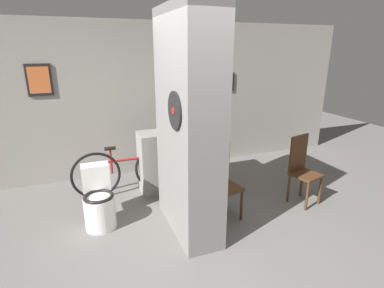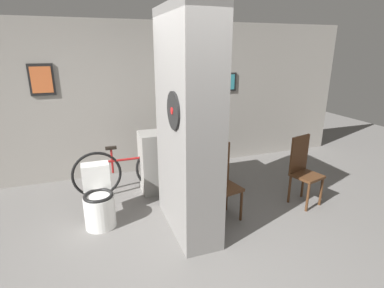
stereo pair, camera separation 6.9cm
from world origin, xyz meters
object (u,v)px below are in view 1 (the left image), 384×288
Objects in this scene: chair_near_pillar at (222,179)px; bottle_tall at (181,125)px; chair_by_doorway at (302,167)px; bicycle at (128,170)px; toilet at (99,202)px.

chair_near_pillar is 1.12m from bottle_tall.
chair_by_doorway is (1.26, -0.04, 0.00)m from chair_near_pillar.
chair_near_pillar is 1.54m from bicycle.
bottle_tall reaches higher than bicycle.
chair_by_doorway is 3.51× the size of bottle_tall.
toilet is at bearing -154.96° from bottle_tall.
bottle_tall is at bearing 25.04° from toilet.
bottle_tall is at bearing -10.12° from bicycle.
bottle_tall is (-0.22, 0.97, 0.52)m from chair_near_pillar.
chair_near_pillar is (1.54, -0.36, 0.21)m from toilet.
toilet is 0.76× the size of chair_near_pillar.
toilet is 2.83m from chair_by_doorway.
chair_near_pillar reaches higher than toilet.
chair_by_doorway is 1.87m from bottle_tall.
chair_near_pillar is at bearing -77.02° from bottle_tall.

